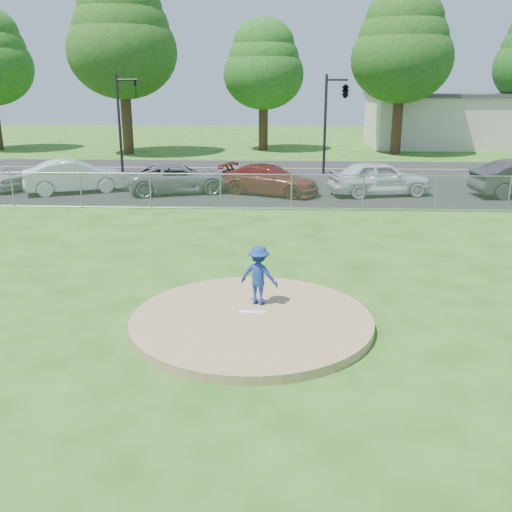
{
  "coord_description": "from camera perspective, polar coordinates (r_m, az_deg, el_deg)",
  "views": [
    {
      "loc": [
        0.67,
        -11.72,
        5.22
      ],
      "look_at": [
        0.0,
        2.0,
        1.0
      ],
      "focal_mm": 40.0,
      "sensor_mm": 36.0,
      "label": 1
    }
  ],
  "objects": [
    {
      "name": "ground",
      "position": [
        22.35,
        1.01,
        3.57
      ],
      "size": [
        120.0,
        120.0,
        0.0
      ],
      "primitive_type": "plane",
      "color": "#215211",
      "rests_on": "ground"
    },
    {
      "name": "pitchers_mound",
      "position": [
        12.81,
        -0.44,
        -6.49
      ],
      "size": [
        5.4,
        5.4,
        0.2
      ],
      "primitive_type": "cylinder",
      "color": "#937951",
      "rests_on": "ground"
    },
    {
      "name": "pitching_rubber",
      "position": [
        12.94,
        -0.39,
        -5.65
      ],
      "size": [
        0.6,
        0.15,
        0.04
      ],
      "primitive_type": "cube",
      "color": "white",
      "rests_on": "pitchers_mound"
    },
    {
      "name": "chain_link_fence",
      "position": [
        24.15,
        1.17,
        6.41
      ],
      "size": [
        40.0,
        0.06,
        1.5
      ],
      "primitive_type": "cube",
      "color": "gray",
      "rests_on": "ground"
    },
    {
      "name": "parking_lot",
      "position": [
        28.71,
        1.43,
        6.61
      ],
      "size": [
        50.0,
        8.0,
        0.01
      ],
      "primitive_type": "cube",
      "color": "black",
      "rests_on": "ground"
    },
    {
      "name": "street",
      "position": [
        36.11,
        1.73,
        8.76
      ],
      "size": [
        60.0,
        7.0,
        0.01
      ],
      "primitive_type": "cube",
      "color": "black",
      "rests_on": "ground"
    },
    {
      "name": "commercial_building",
      "position": [
        52.12,
        20.43,
        12.68
      ],
      "size": [
        16.4,
        9.4,
        4.3
      ],
      "color": "#BDB5A1",
      "rests_on": "ground"
    },
    {
      "name": "tree_left",
      "position": [
        44.39,
        -13.3,
        20.56
      ],
      "size": [
        7.84,
        7.84,
        12.53
      ],
      "color": "#342413",
      "rests_on": "ground"
    },
    {
      "name": "tree_center",
      "position": [
        45.77,
        0.76,
        18.64
      ],
      "size": [
        6.16,
        6.16,
        9.84
      ],
      "color": "#382014",
      "rests_on": "ground"
    },
    {
      "name": "tree_right",
      "position": [
        44.57,
        14.44,
        19.7
      ],
      "size": [
        7.28,
        7.28,
        11.63
      ],
      "color": "#371E14",
      "rests_on": "ground"
    },
    {
      "name": "traffic_signal_left",
      "position": [
        35.07,
        -13.18,
        13.61
      ],
      "size": [
        1.28,
        0.2,
        5.6
      ],
      "color": "black",
      "rests_on": "ground"
    },
    {
      "name": "traffic_signal_center",
      "position": [
        33.89,
        8.73,
        15.86
      ],
      "size": [
        1.42,
        2.48,
        5.6
      ],
      "color": "black",
      "rests_on": "ground"
    },
    {
      "name": "pitcher",
      "position": [
        13.26,
        0.29,
        -1.92
      ],
      "size": [
        1.03,
        0.78,
        1.41
      ],
      "primitive_type": "imported",
      "rotation": [
        0.0,
        0.0,
        2.82
      ],
      "color": "navy",
      "rests_on": "pitchers_mound"
    },
    {
      "name": "traffic_cone",
      "position": [
        28.54,
        -9.59,
        7.0
      ],
      "size": [
        0.34,
        0.34,
        0.66
      ],
      "primitive_type": "cone",
      "color": "#E5580C",
      "rests_on": "parking_lot"
    },
    {
      "name": "parked_car_white",
      "position": [
        29.32,
        -17.68,
        7.6
      ],
      "size": [
        5.02,
        3.51,
        1.57
      ],
      "primitive_type": "imported",
      "rotation": [
        0.0,
        0.0,
        2.0
      ],
      "color": "silver",
      "rests_on": "parking_lot"
    },
    {
      "name": "parked_car_gray",
      "position": [
        28.2,
        -7.69,
        7.71
      ],
      "size": [
        5.45,
        3.67,
        1.39
      ],
      "primitive_type": "imported",
      "rotation": [
        0.0,
        0.0,
        1.87
      ],
      "color": "slate",
      "rests_on": "parking_lot"
    },
    {
      "name": "parked_car_darkred",
      "position": [
        27.54,
        1.39,
        7.64
      ],
      "size": [
        5.18,
        3.59,
        1.39
      ],
      "primitive_type": "imported",
      "rotation": [
        0.0,
        0.0,
        1.19
      ],
      "color": "maroon",
      "rests_on": "parking_lot"
    },
    {
      "name": "parked_car_pearl",
      "position": [
        27.92,
        12.24,
        7.64
      ],
      "size": [
        5.09,
        2.9,
        1.63
      ],
      "primitive_type": "imported",
      "rotation": [
        0.0,
        0.0,
        1.79
      ],
      "color": "silver",
      "rests_on": "parking_lot"
    }
  ]
}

